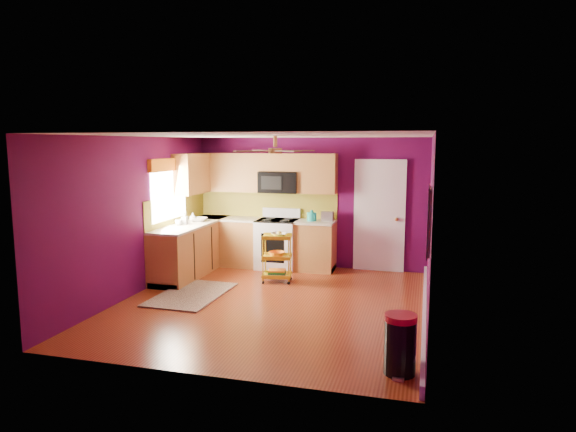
% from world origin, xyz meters
% --- Properties ---
extents(ground, '(5.00, 5.00, 0.00)m').
position_xyz_m(ground, '(0.00, 0.00, 0.00)').
color(ground, maroon).
rests_on(ground, ground).
extents(room_envelope, '(4.54, 5.04, 2.52)m').
position_xyz_m(room_envelope, '(0.03, 0.00, 1.63)').
color(room_envelope, '#50093F').
rests_on(room_envelope, ground).
extents(lower_cabinets, '(2.81, 2.31, 0.94)m').
position_xyz_m(lower_cabinets, '(-1.35, 1.82, 0.43)').
color(lower_cabinets, brown).
rests_on(lower_cabinets, ground).
extents(electric_range, '(0.76, 0.66, 1.13)m').
position_xyz_m(electric_range, '(-0.55, 2.17, 0.48)').
color(electric_range, white).
rests_on(electric_range, ground).
extents(upper_cabinetry, '(2.80, 2.30, 1.26)m').
position_xyz_m(upper_cabinetry, '(-1.24, 2.17, 1.80)').
color(upper_cabinetry, brown).
rests_on(upper_cabinetry, ground).
extents(left_window, '(0.08, 1.35, 1.08)m').
position_xyz_m(left_window, '(-2.22, 1.05, 1.74)').
color(left_window, white).
rests_on(left_window, ground).
extents(panel_door, '(0.95, 0.11, 2.15)m').
position_xyz_m(panel_door, '(1.35, 2.47, 1.02)').
color(panel_door, white).
rests_on(panel_door, ground).
extents(right_wall_art, '(0.04, 2.74, 1.04)m').
position_xyz_m(right_wall_art, '(2.23, -0.34, 1.44)').
color(right_wall_art, black).
rests_on(right_wall_art, ground).
extents(ceiling_fan, '(1.01, 1.01, 0.26)m').
position_xyz_m(ceiling_fan, '(0.00, 0.20, 2.29)').
color(ceiling_fan, '#BF8C3F').
rests_on(ceiling_fan, ground).
extents(shag_rug, '(1.00, 1.59, 0.02)m').
position_xyz_m(shag_rug, '(-1.36, 0.07, 0.01)').
color(shag_rug, black).
rests_on(shag_rug, ground).
extents(rolling_cart, '(0.55, 0.44, 0.90)m').
position_xyz_m(rolling_cart, '(-0.26, 1.18, 0.46)').
color(rolling_cart, yellow).
rests_on(rolling_cart, ground).
extents(trash_can, '(0.37, 0.39, 0.64)m').
position_xyz_m(trash_can, '(1.98, -1.92, 0.32)').
color(trash_can, black).
rests_on(trash_can, ground).
extents(teal_kettle, '(0.18, 0.18, 0.21)m').
position_xyz_m(teal_kettle, '(0.11, 2.21, 1.02)').
color(teal_kettle, teal).
rests_on(teal_kettle, lower_cabinets).
extents(toaster, '(0.22, 0.15, 0.18)m').
position_xyz_m(toaster, '(0.40, 2.28, 1.03)').
color(toaster, beige).
rests_on(toaster, lower_cabinets).
extents(soap_bottle_a, '(0.09, 0.10, 0.21)m').
position_xyz_m(soap_bottle_a, '(-2.01, 1.21, 1.04)').
color(soap_bottle_a, '#EA3F72').
rests_on(soap_bottle_a, lower_cabinets).
extents(soap_bottle_b, '(0.13, 0.13, 0.16)m').
position_xyz_m(soap_bottle_b, '(-2.03, 1.57, 1.02)').
color(soap_bottle_b, white).
rests_on(soap_bottle_b, lower_cabinets).
extents(counter_dish, '(0.28, 0.28, 0.07)m').
position_xyz_m(counter_dish, '(-1.91, 1.61, 0.97)').
color(counter_dish, white).
rests_on(counter_dish, lower_cabinets).
extents(counter_cup, '(0.13, 0.13, 0.10)m').
position_xyz_m(counter_cup, '(-2.07, 1.08, 0.99)').
color(counter_cup, white).
rests_on(counter_cup, lower_cabinets).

